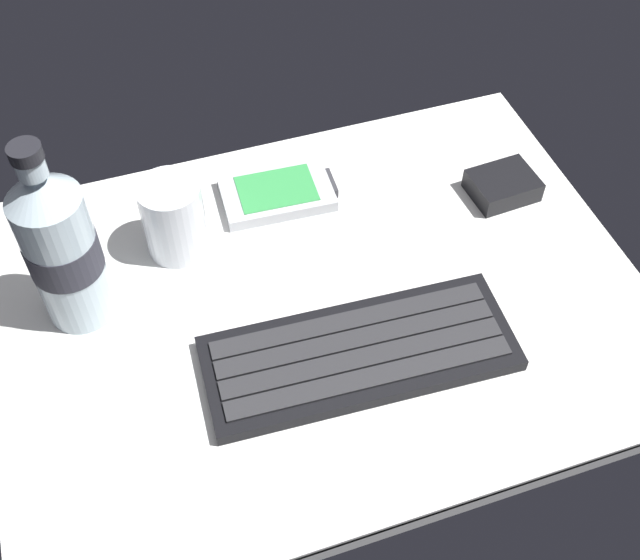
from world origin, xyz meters
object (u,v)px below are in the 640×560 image
Objects in this scene: handheld_device at (276,193)px; water_bottle at (61,247)px; keyboard at (359,353)px; juice_cup at (174,220)px; charger_block at (503,185)px.

water_bottle is at bearing -158.88° from handheld_device.
juice_cup is (-13.01, 19.17, 3.10)cm from keyboard.
water_bottle is at bearing -154.74° from juice_cup.
handheld_device is 25.02cm from charger_block.
handheld_device is 1.87× the size of charger_block.
keyboard is 3.47× the size of juice_cup.
keyboard is at bearing -145.48° from charger_block.
handheld_device is 12.60cm from juice_cup.
juice_cup is at bearing 25.26° from water_bottle.
water_bottle is (-23.64, 14.16, 8.20)cm from keyboard.
water_bottle reaches higher than juice_cup.
juice_cup is (-11.65, -3.59, 3.18)cm from handheld_device.
juice_cup is 12.82cm from water_bottle.
handheld_device is at bearing 17.13° from juice_cup.
juice_cup is at bearing 124.16° from keyboard.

